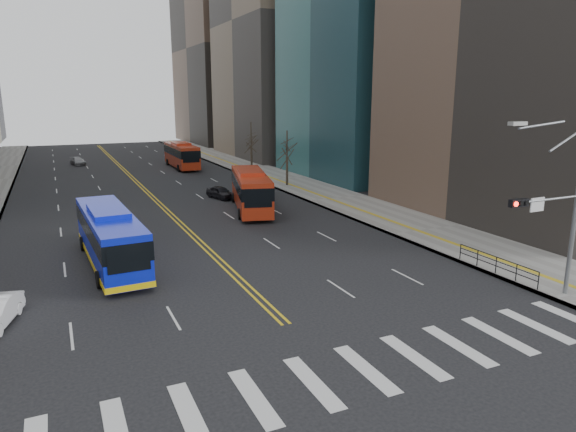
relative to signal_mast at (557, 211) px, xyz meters
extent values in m
plane|color=black|center=(-13.77, -2.00, -4.86)|extent=(220.00, 220.00, 0.00)
cube|color=gray|center=(3.73, 43.00, -4.78)|extent=(7.00, 130.00, 0.15)
cube|color=silver|center=(-22.04, -2.00, -4.85)|extent=(0.70, 4.00, 0.01)
cube|color=silver|center=(-19.67, -2.00, -4.85)|extent=(0.70, 4.00, 0.01)
cube|color=silver|center=(-17.31, -2.00, -4.85)|extent=(0.70, 4.00, 0.01)
cube|color=silver|center=(-14.95, -2.00, -4.85)|extent=(0.70, 4.00, 0.01)
cube|color=silver|center=(-12.58, -2.00, -4.85)|extent=(0.70, 4.00, 0.01)
cube|color=silver|center=(-10.22, -2.00, -4.85)|extent=(0.70, 4.00, 0.01)
cube|color=silver|center=(-7.86, -2.00, -4.85)|extent=(0.70, 4.00, 0.01)
cube|color=silver|center=(-5.49, -2.00, -4.85)|extent=(0.70, 4.00, 0.01)
cube|color=silver|center=(-3.13, -2.00, -4.85)|extent=(0.70, 4.00, 0.01)
cube|color=silver|center=(-0.77, -2.00, -4.85)|extent=(0.70, 4.00, 0.01)
cube|color=gold|center=(-13.97, 53.00, -4.85)|extent=(0.15, 100.00, 0.01)
cube|color=gold|center=(-13.57, 53.00, -4.85)|extent=(0.15, 100.00, 0.01)
cube|color=#7C6955|center=(16.23, 69.00, 18.14)|extent=(20.00, 26.00, 46.00)
cube|color=brown|center=(15.23, 101.00, 16.14)|extent=(18.00, 30.00, 42.00)
cylinder|color=gray|center=(1.43, 0.00, -0.86)|extent=(0.24, 0.24, 8.00)
cylinder|color=gray|center=(-0.82, 0.00, 0.64)|extent=(4.50, 0.12, 0.12)
cube|color=black|center=(-2.77, 0.00, 0.64)|extent=(1.10, 0.28, 0.38)
cylinder|color=#FF190C|center=(-3.12, -0.16, 0.64)|extent=(0.24, 0.08, 0.24)
cylinder|color=black|center=(-2.77, -0.16, 0.64)|extent=(0.24, 0.08, 0.24)
cylinder|color=black|center=(-2.42, -0.16, 0.64)|extent=(0.24, 0.08, 0.24)
cube|color=white|center=(-1.47, 0.00, 0.44)|extent=(0.90, 0.06, 0.70)
cube|color=#999993|center=(-3.37, 0.00, 4.44)|extent=(0.90, 0.35, 0.18)
cube|color=black|center=(0.53, 4.00, -3.71)|extent=(0.04, 6.00, 0.04)
cylinder|color=black|center=(0.53, 1.00, -4.21)|extent=(0.06, 0.06, 1.00)
cylinder|color=black|center=(0.53, 2.50, -4.21)|extent=(0.06, 0.06, 1.00)
cylinder|color=black|center=(0.53, 4.00, -4.21)|extent=(0.06, 0.06, 1.00)
cylinder|color=black|center=(0.53, 5.50, -4.21)|extent=(0.06, 0.06, 1.00)
cylinder|color=black|center=(0.53, 7.00, -4.21)|extent=(0.06, 0.06, 1.00)
cylinder|color=#2E231C|center=(2.23, 38.00, -3.11)|extent=(0.28, 0.28, 3.50)
cylinder|color=#2E231C|center=(2.23, 50.00, -2.98)|extent=(0.28, 0.28, 3.75)
cube|color=#0D1DD0|center=(-20.24, 15.84, -3.00)|extent=(3.23, 12.75, 3.02)
cube|color=black|center=(-20.24, 15.84, -2.42)|extent=(3.29, 12.77, 1.08)
cube|color=#0D1DD0|center=(-20.24, 15.84, -1.39)|extent=(2.31, 4.52, 0.40)
cube|color=yellow|center=(-20.24, 15.84, -4.31)|extent=(3.29, 12.77, 0.35)
cylinder|color=black|center=(-21.36, 11.74, -4.36)|extent=(0.35, 1.01, 1.00)
cylinder|color=black|center=(-18.73, 11.86, -4.36)|extent=(0.35, 1.01, 1.00)
cylinder|color=black|center=(-21.75, 19.82, -4.36)|extent=(0.35, 1.01, 1.00)
cylinder|color=black|center=(-19.12, 19.94, -4.36)|extent=(0.35, 1.01, 1.00)
cube|color=#B52C13|center=(-6.37, 27.41, -2.93)|extent=(5.70, 12.33, 3.15)
cube|color=black|center=(-6.37, 27.41, -2.34)|extent=(5.76, 12.37, 1.12)
cube|color=#B52C13|center=(-6.37, 27.41, -1.26)|extent=(3.18, 4.63, 0.40)
cylinder|color=black|center=(-8.67, 24.04, -4.36)|extent=(0.54, 1.04, 1.00)
cylinder|color=black|center=(-6.02, 23.34, -4.36)|extent=(0.54, 1.04, 1.00)
cylinder|color=black|center=(-6.71, 31.48, -4.36)|extent=(0.54, 1.04, 1.00)
cylinder|color=black|center=(-4.07, 30.79, -4.36)|extent=(0.54, 1.04, 1.00)
cube|color=#B52C13|center=(-5.46, 59.45, -2.92)|extent=(2.85, 12.14, 3.17)
cube|color=black|center=(-5.46, 59.45, -2.32)|extent=(2.91, 12.16, 1.13)
cube|color=#B52C13|center=(-5.46, 59.45, -1.23)|extent=(2.24, 4.26, 0.40)
cylinder|color=black|center=(-6.87, 55.58, -4.36)|extent=(0.31, 1.00, 1.00)
cylinder|color=black|center=(-4.11, 55.56, -4.36)|extent=(0.31, 1.00, 1.00)
cylinder|color=black|center=(-6.81, 63.33, -4.36)|extent=(0.31, 1.00, 1.00)
cylinder|color=black|center=(-4.05, 63.31, -4.36)|extent=(0.31, 1.00, 1.00)
imported|color=black|center=(-7.33, 33.96, -4.20)|extent=(2.55, 4.12, 1.31)
imported|color=gray|center=(-19.59, 69.46, -4.27)|extent=(2.46, 4.30, 1.17)
imported|color=black|center=(-1.27, 71.41, -4.30)|extent=(3.10, 4.40, 1.12)
camera|label=1|loc=(-23.05, -17.43, 5.66)|focal=32.00mm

